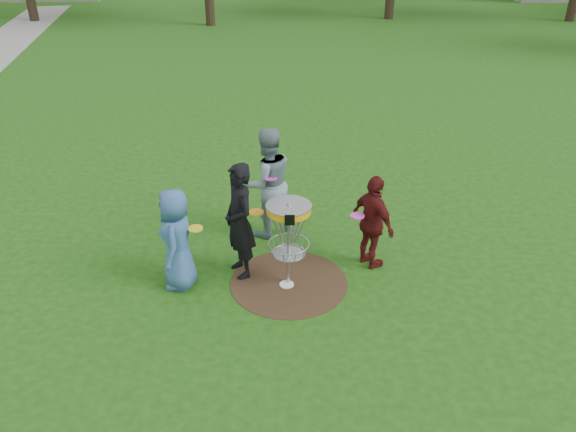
{
  "coord_description": "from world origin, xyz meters",
  "views": [
    {
      "loc": [
        -0.26,
        -7.02,
        5.04
      ],
      "look_at": [
        0.0,
        0.3,
        1.0
      ],
      "focal_mm": 35.0,
      "sensor_mm": 36.0,
      "label": 1
    }
  ],
  "objects_px": {
    "player_black": "(239,221)",
    "player_maroon": "(373,223)",
    "player_blue": "(177,239)",
    "disc_golf_basket": "(289,225)",
    "player_grey": "(267,183)"
  },
  "relations": [
    {
      "from": "player_black",
      "to": "player_maroon",
      "type": "xyz_separation_m",
      "value": [
        2.05,
        0.15,
        -0.15
      ]
    },
    {
      "from": "player_blue",
      "to": "player_maroon",
      "type": "height_order",
      "value": "player_blue"
    },
    {
      "from": "player_black",
      "to": "player_grey",
      "type": "bearing_deg",
      "value": 137.17
    },
    {
      "from": "player_blue",
      "to": "player_black",
      "type": "xyz_separation_m",
      "value": [
        0.9,
        0.27,
        0.13
      ]
    },
    {
      "from": "player_blue",
      "to": "player_maroon",
      "type": "bearing_deg",
      "value": 100.4
    },
    {
      "from": "player_blue",
      "to": "disc_golf_basket",
      "type": "bearing_deg",
      "value": 91.14
    },
    {
      "from": "player_maroon",
      "to": "player_black",
      "type": "bearing_deg",
      "value": 64.68
    },
    {
      "from": "player_blue",
      "to": "player_grey",
      "type": "distance_m",
      "value": 1.99
    },
    {
      "from": "player_black",
      "to": "disc_golf_basket",
      "type": "xyz_separation_m",
      "value": [
        0.73,
        -0.3,
        0.1
      ]
    },
    {
      "from": "player_maroon",
      "to": "player_blue",
      "type": "bearing_deg",
      "value": 68.5
    },
    {
      "from": "player_blue",
      "to": "player_black",
      "type": "height_order",
      "value": "player_black"
    },
    {
      "from": "player_black",
      "to": "player_grey",
      "type": "relative_size",
      "value": 0.95
    },
    {
      "from": "disc_golf_basket",
      "to": "player_black",
      "type": "bearing_deg",
      "value": 157.63
    },
    {
      "from": "player_blue",
      "to": "player_grey",
      "type": "bearing_deg",
      "value": 140.59
    },
    {
      "from": "player_grey",
      "to": "disc_golf_basket",
      "type": "distance_m",
      "value": 1.55
    }
  ]
}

